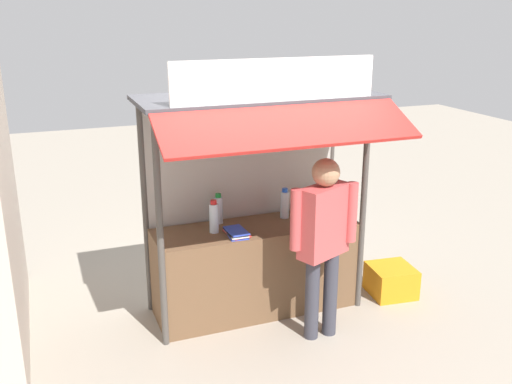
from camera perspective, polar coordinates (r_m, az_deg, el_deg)
name	(u,v)px	position (r m, az deg, el deg)	size (l,w,h in m)	color
ground_plane	(256,308)	(5.93, 0.00, -11.39)	(20.00, 20.00, 0.00)	#9E9384
stall_counter	(256,268)	(5.73, 0.00, -7.54)	(1.98, 0.62, 0.88)	brown
stall_structure	(254,164)	(5.41, -0.18, 2.83)	(2.18, 1.41, 2.50)	#4C4742
water_bottle_back_left	(285,204)	(5.75, 2.85, -1.19)	(0.09, 0.09, 0.31)	silver
water_bottle_far_right	(326,200)	(6.03, 6.96, -0.77)	(0.06, 0.06, 0.23)	silver
water_bottle_rear_center	(214,217)	(5.39, -4.18, -2.51)	(0.09, 0.09, 0.32)	silver
water_bottle_right	(218,209)	(5.61, -3.73, -1.72)	(0.08, 0.08, 0.30)	silver
magazine_stack_mid_right	(313,225)	(5.57, 5.67, -3.23)	(0.26, 0.31, 0.04)	yellow
magazine_stack_left	(236,233)	(5.35, -1.96, -4.04)	(0.20, 0.30, 0.05)	blue
banana_bunch_inner_left	(303,138)	(5.03, 4.67, 5.30)	(0.10, 0.09, 0.28)	#332D23
banana_bunch_leftmost	(216,144)	(4.75, -3.95, 4.76)	(0.10, 0.10, 0.28)	#332D23
vendor_person	(324,233)	(5.08, 6.70, -4.04)	(0.64, 0.37, 1.68)	#383842
plastic_crate	(391,280)	(6.29, 13.20, -8.51)	(0.44, 0.44, 0.31)	orange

